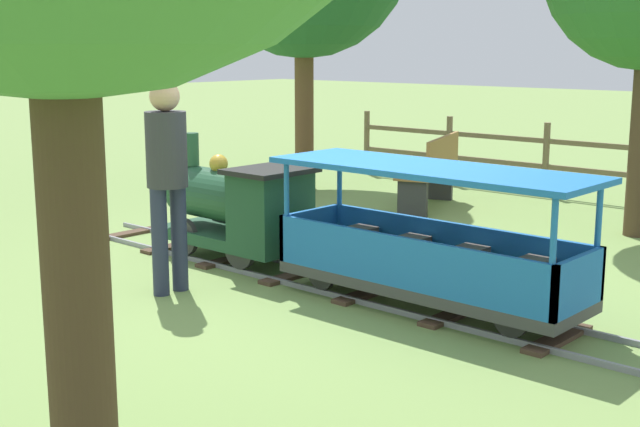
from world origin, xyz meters
name	(u,v)px	position (x,y,z in m)	size (l,w,h in m)	color
ground_plane	(324,284)	(0.00, 0.00, 0.00)	(60.00, 60.00, 0.00)	#75934C
track	(331,283)	(0.00, -0.08, 0.02)	(0.70, 6.05, 0.04)	gray
locomotive	(238,207)	(0.00, 0.96, 0.48)	(0.66, 1.45, 1.03)	#1E472D
passenger_car	(429,250)	(0.00, -0.98, 0.42)	(0.76, 2.35, 0.97)	#3F3F3F
conductor_person	(167,166)	(-0.94, 0.69, 0.96)	(0.30, 0.30, 1.62)	#282D47
park_bench	(431,172)	(3.18, 1.20, 0.42)	(1.36, 0.82, 0.82)	olive
fence_section	(601,162)	(4.79, -0.08, 0.48)	(0.08, 7.13, 0.90)	#756047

